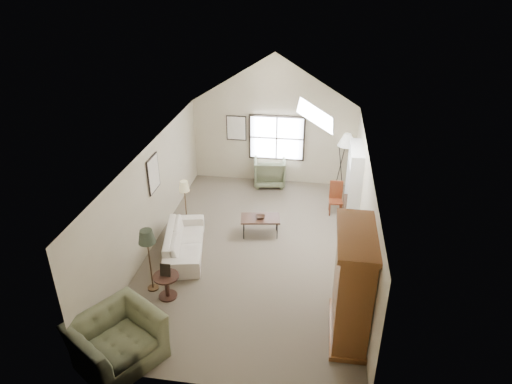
# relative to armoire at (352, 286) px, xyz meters

# --- Properties ---
(room_shell) EXTENTS (5.01, 8.01, 4.00)m
(room_shell) POSITION_rel_armoire_xyz_m (-2.18, 2.40, 2.11)
(room_shell) COLOR brown
(room_shell) RESTS_ON ground
(window) EXTENTS (1.72, 0.08, 1.42)m
(window) POSITION_rel_armoire_xyz_m (-2.08, 6.36, 0.35)
(window) COLOR black
(window) RESTS_ON room_shell
(skylight) EXTENTS (0.80, 1.20, 0.52)m
(skylight) POSITION_rel_armoire_xyz_m (-0.88, 3.30, 2.12)
(skylight) COLOR white
(skylight) RESTS_ON room_shell
(wall_art) EXTENTS (1.97, 3.71, 0.88)m
(wall_art) POSITION_rel_armoire_xyz_m (-4.06, 4.34, 0.63)
(wall_art) COLOR black
(wall_art) RESTS_ON room_shell
(armoire) EXTENTS (0.60, 1.50, 2.20)m
(armoire) POSITION_rel_armoire_xyz_m (0.00, 0.00, 0.00)
(armoire) COLOR brown
(armoire) RESTS_ON ground
(tv_alcove) EXTENTS (0.32, 1.30, 2.10)m
(tv_alcove) POSITION_rel_armoire_xyz_m (0.16, 4.00, 0.05)
(tv_alcove) COLOR white
(tv_alcove) RESTS_ON ground
(media_console) EXTENTS (0.34, 1.18, 0.60)m
(media_console) POSITION_rel_armoire_xyz_m (0.14, 4.00, -0.80)
(media_console) COLOR #382316
(media_console) RESTS_ON ground
(tv_panel) EXTENTS (0.05, 0.90, 0.55)m
(tv_panel) POSITION_rel_armoire_xyz_m (0.14, 4.00, -0.18)
(tv_panel) COLOR black
(tv_panel) RESTS_ON media_console
(sofa) EXTENTS (1.27, 2.28, 0.63)m
(sofa) POSITION_rel_armoire_xyz_m (-3.80, 2.06, -0.79)
(sofa) COLOR beige
(sofa) RESTS_ON ground
(armchair_near) EXTENTS (1.79, 1.84, 0.91)m
(armchair_near) POSITION_rel_armoire_xyz_m (-4.00, -1.30, -0.64)
(armchair_near) COLOR #6F714F
(armchair_near) RESTS_ON ground
(armchair_far) EXTENTS (1.07, 1.09, 0.88)m
(armchair_far) POSITION_rel_armoire_xyz_m (-2.25, 6.10, -0.66)
(armchair_far) COLOR #586144
(armchair_far) RESTS_ON ground
(coffee_table) EXTENTS (1.05, 0.69, 0.50)m
(coffee_table) POSITION_rel_armoire_xyz_m (-2.12, 3.13, -0.85)
(coffee_table) COLOR #3C2418
(coffee_table) RESTS_ON ground
(bowl) EXTENTS (0.27, 0.27, 0.06)m
(bowl) POSITION_rel_armoire_xyz_m (-2.12, 3.13, -0.57)
(bowl) COLOR #322014
(bowl) RESTS_ON coffee_table
(side_table) EXTENTS (0.64, 0.64, 0.54)m
(side_table) POSITION_rel_armoire_xyz_m (-3.70, 0.46, -0.83)
(side_table) COLOR #3B2118
(side_table) RESTS_ON ground
(side_chair) EXTENTS (0.38, 0.38, 0.93)m
(side_chair) POSITION_rel_armoire_xyz_m (-0.22, 4.54, -0.63)
(side_chair) COLOR brown
(side_chair) RESTS_ON ground
(tripod_lamp) EXTENTS (0.57, 0.57, 1.83)m
(tripod_lamp) POSITION_rel_armoire_xyz_m (0.02, 6.10, -0.19)
(tripod_lamp) COLOR silver
(tripod_lamp) RESTS_ON ground
(dark_lamp) EXTENTS (0.43, 0.43, 1.50)m
(dark_lamp) POSITION_rel_armoire_xyz_m (-4.10, 0.66, -0.35)
(dark_lamp) COLOR #242A1D
(dark_lamp) RESTS_ON ground
(tan_lamp) EXTENTS (0.32, 0.32, 1.35)m
(tan_lamp) POSITION_rel_armoire_xyz_m (-4.10, 3.26, -0.43)
(tan_lamp) COLOR tan
(tan_lamp) RESTS_ON ground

